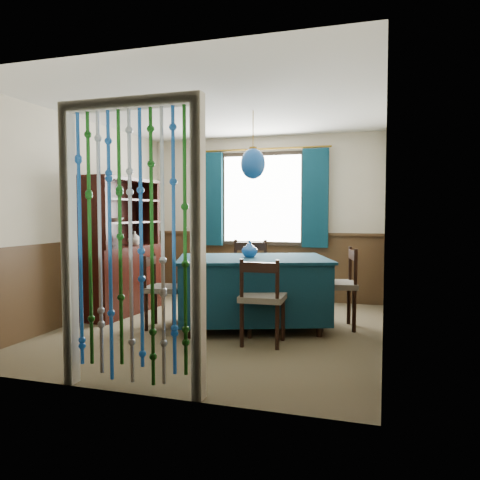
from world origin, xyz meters
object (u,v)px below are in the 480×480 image
(chair_near, at_px, (262,299))
(chair_far, at_px, (248,275))
(vase_sideboard, at_px, (135,237))
(vase_table, at_px, (250,250))
(pendant_lamp, at_px, (253,164))
(sideboard, at_px, (122,267))
(chair_left, at_px, (162,289))
(bowl_shelf, at_px, (115,220))
(chair_right, at_px, (339,285))
(dining_table, at_px, (253,287))

(chair_near, xyz_separation_m, chair_far, (-0.53, 1.29, 0.05))
(vase_sideboard, bearing_deg, vase_table, -14.56)
(pendant_lamp, bearing_deg, sideboard, 172.08)
(chair_near, xyz_separation_m, chair_left, (-1.29, 0.33, -0.02))
(vase_sideboard, bearing_deg, chair_near, -28.58)
(chair_near, height_order, bowl_shelf, bowl_shelf)
(chair_far, distance_m, chair_left, 1.23)
(chair_right, height_order, pendant_lamp, pendant_lamp)
(bowl_shelf, bearing_deg, sideboard, 104.11)
(sideboard, xyz_separation_m, pendant_lamp, (1.89, -0.26, 1.28))
(chair_left, height_order, bowl_shelf, bowl_shelf)
(chair_left, bearing_deg, sideboard, -132.97)
(chair_near, height_order, vase_sideboard, vase_sideboard)
(chair_near, distance_m, chair_right, 1.15)
(chair_left, bearing_deg, dining_table, 97.74)
(vase_table, height_order, bowl_shelf, bowl_shelf)
(chair_right, height_order, sideboard, sideboard)
(dining_table, bearing_deg, chair_right, -3.12)
(chair_right, bearing_deg, pendant_lamp, 93.87)
(chair_right, bearing_deg, chair_near, 131.49)
(sideboard, height_order, bowl_shelf, sideboard)
(dining_table, height_order, bowl_shelf, bowl_shelf)
(dining_table, distance_m, pendant_lamp, 1.43)
(vase_table, relative_size, vase_sideboard, 0.84)
(pendant_lamp, height_order, bowl_shelf, pendant_lamp)
(sideboard, bearing_deg, dining_table, -3.70)
(chair_near, bearing_deg, chair_right, 51.67)
(chair_left, xyz_separation_m, sideboard, (-0.88, 0.58, 0.16))
(vase_sideboard, bearing_deg, dining_table, -15.29)
(vase_table, xyz_separation_m, vase_sideboard, (-1.78, 0.46, 0.09))
(pendant_lamp, bearing_deg, vase_sideboard, 164.71)
(dining_table, distance_m, bowl_shelf, 1.99)
(dining_table, relative_size, vase_table, 11.40)
(dining_table, bearing_deg, bowl_shelf, 159.38)
(chair_near, distance_m, vase_sideboard, 2.46)
(pendant_lamp, bearing_deg, dining_table, -153.43)
(sideboard, bearing_deg, chair_far, 17.27)
(vase_table, bearing_deg, chair_right, 13.93)
(dining_table, relative_size, chair_left, 2.34)
(pendant_lamp, bearing_deg, chair_left, -162.68)
(pendant_lamp, relative_size, bowl_shelf, 3.53)
(vase_table, bearing_deg, sideboard, 173.02)
(chair_near, distance_m, chair_far, 1.40)
(chair_far, xyz_separation_m, chair_right, (1.20, -0.36, -0.02))
(chair_near, height_order, chair_right, chair_right)
(chair_near, bearing_deg, sideboard, 154.49)
(chair_near, xyz_separation_m, sideboard, (-2.17, 0.91, 0.15))
(pendant_lamp, distance_m, bowl_shelf, 1.94)
(chair_far, xyz_separation_m, vase_table, (0.19, -0.61, 0.39))
(chair_far, bearing_deg, chair_right, 157.05)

